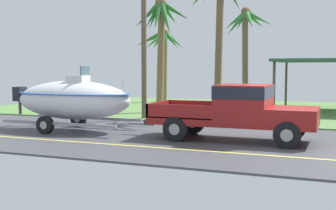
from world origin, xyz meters
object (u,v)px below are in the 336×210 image
(palm_tree_mid, at_px, (162,25))
(utility_pole, at_px, (144,22))
(pickup_truck_towing, at_px, (243,110))
(palm_tree_near_left, at_px, (162,45))
(boat_on_trailer, at_px, (73,100))
(palm_tree_far_right, at_px, (246,32))
(palm_tree_far_left, at_px, (218,2))

(palm_tree_mid, height_order, utility_pole, utility_pole)
(pickup_truck_towing, height_order, palm_tree_near_left, palm_tree_near_left)
(boat_on_trailer, relative_size, palm_tree_far_right, 0.96)
(palm_tree_near_left, height_order, utility_pole, utility_pole)
(pickup_truck_towing, distance_m, palm_tree_near_left, 17.01)
(palm_tree_mid, bearing_deg, palm_tree_near_left, 112.34)
(boat_on_trailer, bearing_deg, palm_tree_mid, 85.58)
(boat_on_trailer, relative_size, palm_tree_far_left, 0.86)
(pickup_truck_towing, bearing_deg, palm_tree_mid, 128.34)
(boat_on_trailer, xyz_separation_m, palm_tree_near_left, (-2.25, 14.32, 2.75))
(palm_tree_mid, bearing_deg, utility_pole, -83.35)
(pickup_truck_towing, xyz_separation_m, palm_tree_mid, (-5.88, 7.44, 3.55))
(boat_on_trailer, height_order, palm_tree_mid, palm_tree_mid)
(palm_tree_far_right, bearing_deg, palm_tree_far_left, -87.48)
(boat_on_trailer, relative_size, palm_tree_near_left, 1.16)
(palm_tree_near_left, xyz_separation_m, palm_tree_far_right, (5.96, -0.79, 0.67))
(pickup_truck_towing, relative_size, palm_tree_near_left, 1.09)
(boat_on_trailer, bearing_deg, pickup_truck_towing, 0.00)
(palm_tree_far_right, bearing_deg, boat_on_trailer, -105.35)
(boat_on_trailer, xyz_separation_m, palm_tree_far_left, (4.06, 5.65, 4.16))
(pickup_truck_towing, relative_size, palm_tree_mid, 0.92)
(pickup_truck_towing, height_order, palm_tree_mid, palm_tree_mid)
(pickup_truck_towing, relative_size, palm_tree_far_left, 0.81)
(pickup_truck_towing, height_order, boat_on_trailer, boat_on_trailer)
(palm_tree_near_left, distance_m, palm_tree_far_right, 6.05)
(palm_tree_near_left, relative_size, palm_tree_far_left, 0.74)
(pickup_truck_towing, relative_size, utility_pole, 0.65)
(palm_tree_near_left, distance_m, utility_pole, 10.42)
(utility_pole, bearing_deg, palm_tree_mid, 96.65)
(palm_tree_far_left, distance_m, palm_tree_far_right, 7.93)
(palm_tree_far_right, height_order, utility_pole, utility_pole)
(palm_tree_far_right, bearing_deg, utility_pole, -106.99)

